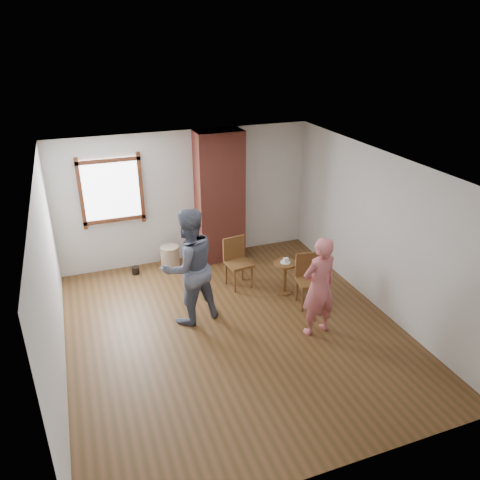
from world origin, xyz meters
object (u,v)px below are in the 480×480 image
(dining_chair_left, at_px, (237,259))
(dining_chair_right, at_px, (309,277))
(side_table, at_px, (285,272))
(person_pink, at_px, (319,287))
(man, at_px, (189,267))
(stoneware_crock, at_px, (170,257))

(dining_chair_left, xyz_separation_m, dining_chair_right, (0.92, -1.02, -0.00))
(dining_chair_right, distance_m, side_table, 0.51)
(dining_chair_right, height_order, side_table, dining_chair_right)
(dining_chair_left, distance_m, side_table, 0.90)
(person_pink, bearing_deg, man, -38.73)
(dining_chair_left, xyz_separation_m, side_table, (0.69, -0.57, -0.11))
(side_table, relative_size, man, 0.31)
(person_pink, bearing_deg, dining_chair_right, -117.41)
(dining_chair_right, distance_m, man, 2.06)
(side_table, height_order, man, man)
(stoneware_crock, xyz_separation_m, side_table, (1.69, -1.63, 0.17))
(dining_chair_right, xyz_separation_m, side_table, (-0.23, 0.45, -0.10))
(stoneware_crock, relative_size, side_table, 0.77)
(dining_chair_left, height_order, side_table, dining_chair_left)
(stoneware_crock, relative_size, dining_chair_left, 0.51)
(stoneware_crock, bearing_deg, dining_chair_left, -46.28)
(side_table, height_order, person_pink, person_pink)
(stoneware_crock, height_order, dining_chair_right, dining_chair_right)
(stoneware_crock, xyz_separation_m, person_pink, (1.65, -2.86, 0.57))
(dining_chair_left, height_order, man, man)
(person_pink, bearing_deg, side_table, -100.31)
(dining_chair_right, height_order, man, man)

